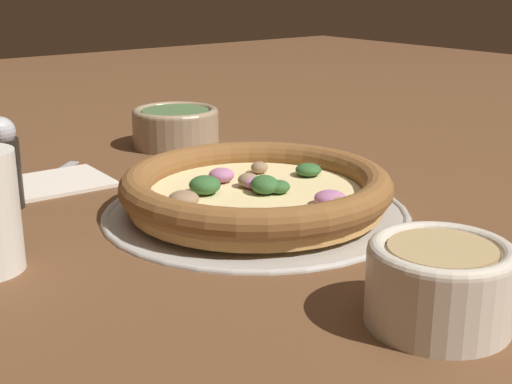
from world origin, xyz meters
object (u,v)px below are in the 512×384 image
object	(u,v)px
pizza	(256,189)
napkin	(52,181)
pizza_tray	(256,211)
fork	(42,181)
bowl_far	(176,125)
bowl_near	(440,280)
pepper_shaker	(4,163)

from	to	relation	value
pizza	napkin	world-z (taller)	pizza
pizza_tray	pizza	bearing A→B (deg)	-126.29
pizza_tray	pizza	size ratio (longest dim) A/B	1.14
fork	bowl_far	bearing A→B (deg)	152.96
bowl_near	pizza_tray	bearing A→B (deg)	80.12
pepper_shaker	fork	bearing A→B (deg)	46.52
napkin	pepper_shaker	size ratio (longest dim) A/B	1.35
pizza_tray	napkin	world-z (taller)	same
pizza	pepper_shaker	xyz separation A→B (m)	(-0.19, 0.18, 0.02)
napkin	fork	size ratio (longest dim) A/B	1.00
pizza_tray	pepper_shaker	distance (m)	0.27
pizza	bowl_near	xyz separation A→B (m)	(-0.05, -0.27, 0.01)
pizza_tray	bowl_near	size ratio (longest dim) A/B	3.07
fork	pepper_shaker	world-z (taller)	pepper_shaker
bowl_far	pizza_tray	bearing A→B (deg)	-107.01
bowl_near	fork	xyz separation A→B (m)	(-0.08, 0.51, -0.03)
pizza_tray	bowl_near	bearing A→B (deg)	-99.88
bowl_near	fork	distance (m)	0.52
napkin	fork	bearing A→B (deg)	108.37
pizza_tray	pepper_shaker	size ratio (longest dim) A/B	3.24
bowl_near	pepper_shaker	size ratio (longest dim) A/B	1.05
bowl_far	fork	size ratio (longest dim) A/B	0.92
pizza_tray	pizza	xyz separation A→B (m)	(-0.00, -0.00, 0.02)
pizza	bowl_near	bearing A→B (deg)	-99.86
pizza	bowl_far	bearing A→B (deg)	72.98
bowl_far	pepper_shaker	distance (m)	0.32
bowl_near	bowl_far	bearing A→B (deg)	76.27
pizza	pepper_shaker	bearing A→B (deg)	137.88
bowl_near	fork	world-z (taller)	bowl_near
pizza_tray	fork	bearing A→B (deg)	117.95
pizza	bowl_far	size ratio (longest dim) A/B	2.28
pizza	fork	xyz separation A→B (m)	(-0.13, 0.24, -0.02)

